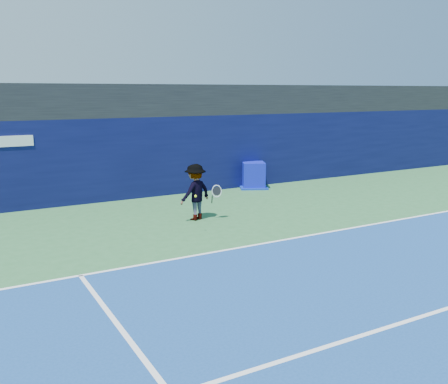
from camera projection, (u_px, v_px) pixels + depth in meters
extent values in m
plane|color=#2D6536|center=(350.00, 279.00, 10.67)|extent=(80.00, 80.00, 0.00)
cube|color=white|center=(271.00, 242.00, 13.24)|extent=(24.00, 0.10, 0.01)
cube|color=white|center=(428.00, 315.00, 8.96)|extent=(24.00, 0.10, 0.01)
cube|color=black|center=(151.00, 100.00, 19.79)|extent=(36.00, 3.00, 1.20)
cube|color=#0A0D3B|center=(162.00, 155.00, 19.36)|extent=(36.00, 1.00, 3.00)
cube|color=#0C13B0|center=(253.00, 175.00, 20.62)|extent=(1.18, 1.18, 1.07)
cube|color=#0B259F|center=(253.00, 187.00, 20.72)|extent=(1.48, 1.48, 0.07)
imported|color=silver|center=(195.00, 192.00, 15.44)|extent=(1.27, 0.96, 1.75)
cylinder|color=black|center=(212.00, 199.00, 15.49)|extent=(0.08, 0.15, 0.28)
torus|color=silver|center=(217.00, 191.00, 15.46)|extent=(0.32, 0.18, 0.31)
cylinder|color=black|center=(217.00, 191.00, 15.46)|extent=(0.27, 0.14, 0.27)
sphere|color=#D8ED1A|center=(196.00, 196.00, 13.77)|extent=(0.07, 0.07, 0.07)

